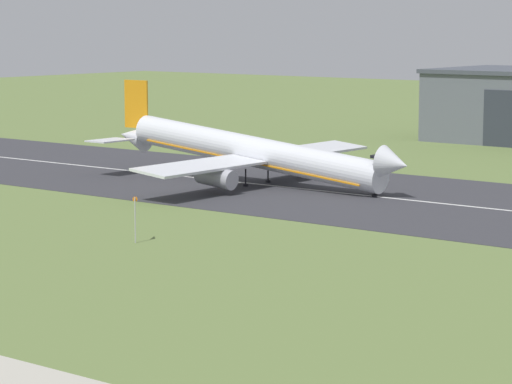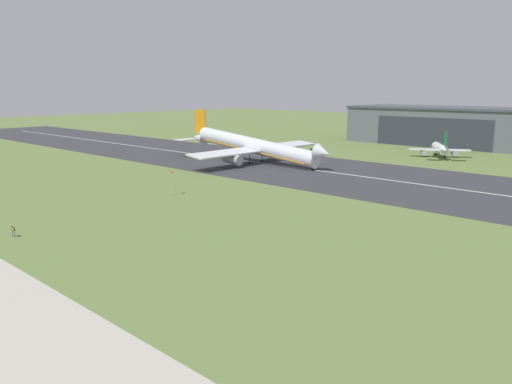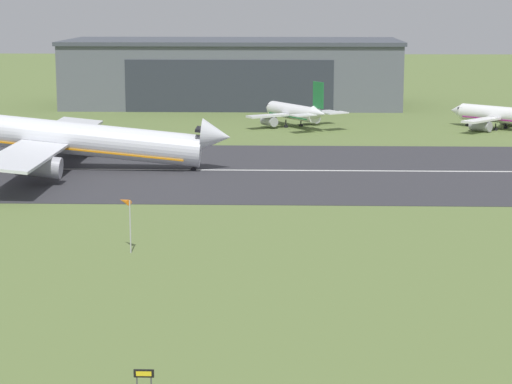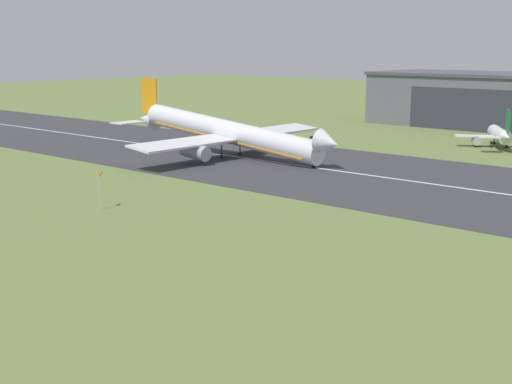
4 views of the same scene
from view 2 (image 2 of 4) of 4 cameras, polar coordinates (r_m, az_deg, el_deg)
name	(u,v)px [view 2 (image 2 of 4)]	position (r m, az deg, el deg)	size (l,w,h in m)	color
ground_plane	(236,231)	(82.11, -2.35, -4.51)	(746.98, 746.98, 0.00)	olive
runway_strip	(405,182)	(129.99, 16.62, 1.07)	(506.98, 50.70, 0.06)	#333338
runway_centreline	(405,182)	(129.98, 16.62, 1.09)	(456.28, 0.70, 0.01)	silver
hangar_building	(448,126)	(224.24, 21.08, 7.08)	(79.18, 32.30, 15.63)	slate
airplane_landing	(254,146)	(158.05, -0.21, 5.23)	(58.26, 52.38, 15.89)	silver
airplane_parked_west	(440,149)	(181.20, 20.27, 4.66)	(20.17, 21.73, 9.64)	white
windsock_pole	(172,173)	(110.61, -9.53, 2.15)	(1.65, 1.91, 5.49)	#B7B7BC
runway_sign	(13,230)	(87.44, -26.02, -3.90)	(1.34, 0.13, 1.62)	#4C4C51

